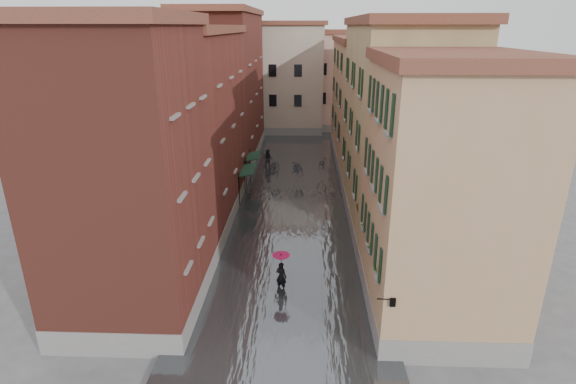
# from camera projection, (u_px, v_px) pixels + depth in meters

# --- Properties ---
(ground) EXTENTS (120.00, 120.00, 0.00)m
(ground) POSITION_uv_depth(u_px,v_px,m) (286.00, 283.00, 24.05)
(ground) COLOR #515153
(ground) RESTS_ON ground
(floodwater) EXTENTS (10.00, 60.00, 0.20)m
(floodwater) POSITION_uv_depth(u_px,v_px,m) (293.00, 195.00, 36.20)
(floodwater) COLOR #464A4E
(floodwater) RESTS_ON ground
(building_left_near) EXTENTS (6.00, 8.00, 13.00)m
(building_left_near) POSITION_uv_depth(u_px,v_px,m) (129.00, 178.00, 20.17)
(building_left_near) COLOR brown
(building_left_near) RESTS_ON ground
(building_left_mid) EXTENTS (6.00, 14.00, 12.50)m
(building_left_mid) POSITION_uv_depth(u_px,v_px,m) (189.00, 130.00, 30.56)
(building_left_mid) COLOR brown
(building_left_mid) RESTS_ON ground
(building_left_far) EXTENTS (6.00, 16.00, 14.00)m
(building_left_far) POSITION_uv_depth(u_px,v_px,m) (226.00, 90.00, 44.35)
(building_left_far) COLOR brown
(building_left_far) RESTS_ON ground
(building_right_near) EXTENTS (6.00, 8.00, 11.50)m
(building_right_near) POSITION_uv_depth(u_px,v_px,m) (441.00, 198.00, 19.93)
(building_right_near) COLOR #A77E56
(building_right_near) RESTS_ON ground
(building_right_mid) EXTENTS (6.00, 14.00, 13.00)m
(building_right_mid) POSITION_uv_depth(u_px,v_px,m) (396.00, 128.00, 29.97)
(building_right_mid) COLOR tan
(building_right_mid) RESTS_ON ground
(building_right_far) EXTENTS (6.00, 16.00, 11.50)m
(building_right_far) POSITION_uv_depth(u_px,v_px,m) (367.00, 103.00, 44.29)
(building_right_far) COLOR #A77E56
(building_right_far) RESTS_ON ground
(building_end_cream) EXTENTS (12.00, 9.00, 13.00)m
(building_end_cream) POSITION_uv_depth(u_px,v_px,m) (275.00, 79.00, 57.50)
(building_end_cream) COLOR #BBAD94
(building_end_cream) RESTS_ON ground
(building_end_pink) EXTENTS (10.00, 9.00, 12.00)m
(building_end_pink) POSITION_uv_depth(u_px,v_px,m) (344.00, 82.00, 59.22)
(building_end_pink) COLOR #CFA392
(building_end_pink) RESTS_ON ground
(awning_near) EXTENTS (1.09, 3.19, 2.80)m
(awning_near) POSITION_uv_depth(u_px,v_px,m) (248.00, 171.00, 34.55)
(awning_near) COLOR #173424
(awning_near) RESTS_ON ground
(awning_far) EXTENTS (1.09, 2.76, 2.80)m
(awning_far) POSITION_uv_depth(u_px,v_px,m) (253.00, 157.00, 38.16)
(awning_far) COLOR #173424
(awning_far) RESTS_ON ground
(wall_lantern) EXTENTS (0.71, 0.22, 0.35)m
(wall_lantern) POSITION_uv_depth(u_px,v_px,m) (392.00, 301.00, 17.23)
(wall_lantern) COLOR black
(wall_lantern) RESTS_ON ground
(window_planters) EXTENTS (0.59, 8.02, 0.84)m
(window_planters) POSITION_uv_depth(u_px,v_px,m) (369.00, 231.00, 22.01)
(window_planters) COLOR brown
(window_planters) RESTS_ON ground
(pedestrian_main) EXTENTS (0.94, 0.94, 2.06)m
(pedestrian_main) POSITION_uv_depth(u_px,v_px,m) (281.00, 269.00, 22.96)
(pedestrian_main) COLOR black
(pedestrian_main) RESTS_ON ground
(pedestrian_far) EXTENTS (0.90, 0.70, 1.86)m
(pedestrian_far) POSITION_uv_depth(u_px,v_px,m) (268.00, 159.00, 43.13)
(pedestrian_far) COLOR black
(pedestrian_far) RESTS_ON ground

